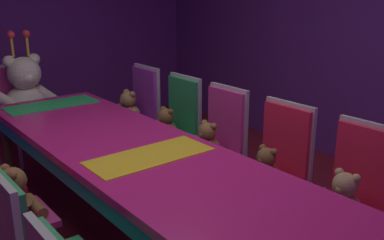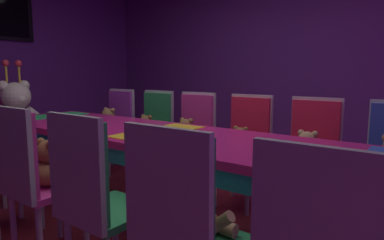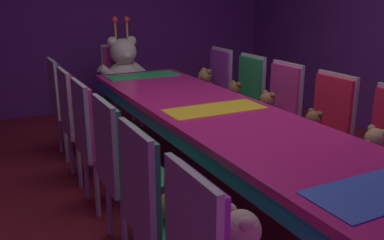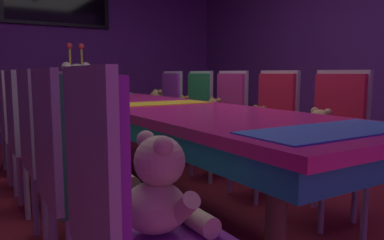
% 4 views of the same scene
% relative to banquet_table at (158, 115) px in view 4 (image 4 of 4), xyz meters
% --- Properties ---
extents(ground_plane, '(7.90, 7.90, 0.00)m').
position_rel_banquet_table_xyz_m(ground_plane, '(0.00, 0.00, -0.66)').
color(ground_plane, maroon).
extents(wall_back, '(5.20, 0.12, 2.80)m').
position_rel_banquet_table_xyz_m(wall_back, '(0.00, 3.20, 0.74)').
color(wall_back, '#59267F').
rests_on(wall_back, ground_plane).
extents(wall_right, '(0.12, 6.40, 2.80)m').
position_rel_banquet_table_xyz_m(wall_right, '(2.60, 0.00, 0.74)').
color(wall_right, '#59267F').
rests_on(wall_right, ground_plane).
extents(banquet_table, '(0.90, 3.60, 0.75)m').
position_rel_banquet_table_xyz_m(banquet_table, '(0.00, 0.00, 0.00)').
color(banquet_table, '#C61E72').
rests_on(banquet_table, ground_plane).
extents(chair_left_0, '(0.42, 0.41, 0.98)m').
position_rel_banquet_table_xyz_m(chair_left_0, '(-0.86, -1.46, -0.06)').
color(chair_left_0, purple).
rests_on(chair_left_0, ground_plane).
extents(teddy_left_0, '(0.27, 0.34, 0.32)m').
position_rel_banquet_table_xyz_m(teddy_left_0, '(-0.72, -1.46, -0.06)').
color(teddy_left_0, beige).
rests_on(teddy_left_0, chair_left_0).
extents(chair_left_1, '(0.42, 0.41, 0.98)m').
position_rel_banquet_table_xyz_m(chair_left_1, '(-0.87, -0.90, -0.06)').
color(chair_left_1, '#268C4C').
rests_on(chair_left_1, ground_plane).
extents(teddy_left_1, '(0.24, 0.32, 0.30)m').
position_rel_banquet_table_xyz_m(teddy_left_1, '(-0.73, -0.90, -0.07)').
color(teddy_left_1, tan).
rests_on(teddy_left_1, chair_left_1).
extents(chair_left_2, '(0.42, 0.41, 0.98)m').
position_rel_banquet_table_xyz_m(chair_left_2, '(-0.86, -0.31, -0.06)').
color(chair_left_2, '#268C4C').
rests_on(chair_left_2, ground_plane).
extents(chair_left_3, '(0.42, 0.41, 0.98)m').
position_rel_banquet_table_xyz_m(chair_left_3, '(-0.87, 0.29, -0.06)').
color(chair_left_3, '#CC338C').
rests_on(chair_left_3, ground_plane).
extents(teddy_left_3, '(0.25, 0.33, 0.31)m').
position_rel_banquet_table_xyz_m(teddy_left_3, '(-0.72, 0.29, -0.07)').
color(teddy_left_3, brown).
rests_on(teddy_left_3, chair_left_3).
extents(chair_left_4, '(0.42, 0.41, 0.98)m').
position_rel_banquet_table_xyz_m(chair_left_4, '(-0.87, 0.84, -0.06)').
color(chair_left_4, red).
rests_on(chair_left_4, ground_plane).
extents(teddy_left_4, '(0.25, 0.33, 0.31)m').
position_rel_banquet_table_xyz_m(teddy_left_4, '(-0.73, 0.84, -0.07)').
color(teddy_left_4, '#9E7247').
rests_on(teddy_left_4, chair_left_4).
extents(chair_left_5, '(0.42, 0.41, 0.98)m').
position_rel_banquet_table_xyz_m(chair_left_5, '(-0.86, 1.47, -0.06)').
color(chair_left_5, '#2D47B2').
rests_on(chair_left_5, ground_plane).
extents(chair_right_1, '(0.42, 0.41, 0.98)m').
position_rel_banquet_table_xyz_m(chair_right_1, '(0.85, -0.88, -0.06)').
color(chair_right_1, red).
rests_on(chair_right_1, ground_plane).
extents(teddy_right_1, '(0.23, 0.30, 0.28)m').
position_rel_banquet_table_xyz_m(teddy_right_1, '(0.71, -0.88, -0.08)').
color(teddy_right_1, tan).
rests_on(teddy_right_1, chair_right_1).
extents(chair_right_2, '(0.42, 0.41, 0.98)m').
position_rel_banquet_table_xyz_m(chair_right_2, '(0.86, -0.29, -0.06)').
color(chair_right_2, red).
rests_on(chair_right_2, ground_plane).
extents(teddy_right_2, '(0.21, 0.27, 0.26)m').
position_rel_banquet_table_xyz_m(teddy_right_2, '(0.71, -0.29, -0.09)').
color(teddy_right_2, brown).
rests_on(teddy_right_2, chair_right_2).
extents(chair_right_3, '(0.42, 0.41, 0.98)m').
position_rel_banquet_table_xyz_m(chair_right_3, '(0.86, 0.32, -0.06)').
color(chair_right_3, '#CC338C').
rests_on(chair_right_3, ground_plane).
extents(teddy_right_3, '(0.23, 0.30, 0.28)m').
position_rel_banquet_table_xyz_m(teddy_right_3, '(0.72, 0.32, -0.08)').
color(teddy_right_3, olive).
rests_on(teddy_right_3, chair_right_3).
extents(chair_right_4, '(0.42, 0.41, 0.98)m').
position_rel_banquet_table_xyz_m(chair_right_4, '(0.86, 0.86, -0.06)').
color(chair_right_4, '#268C4C').
rests_on(chair_right_4, ground_plane).
extents(teddy_right_4, '(0.23, 0.29, 0.27)m').
position_rel_banquet_table_xyz_m(teddy_right_4, '(0.72, 0.86, -0.08)').
color(teddy_right_4, brown).
rests_on(teddy_right_4, chair_right_4).
extents(chair_right_5, '(0.42, 0.41, 0.98)m').
position_rel_banquet_table_xyz_m(chair_right_5, '(0.86, 1.47, -0.06)').
color(chair_right_5, purple).
rests_on(chair_right_5, ground_plane).
extents(teddy_right_5, '(0.26, 0.33, 0.31)m').
position_rel_banquet_table_xyz_m(teddy_right_5, '(0.71, 1.47, -0.06)').
color(teddy_right_5, '#9E7247').
rests_on(teddy_right_5, chair_right_5).
extents(throne_chair, '(0.41, 0.42, 0.98)m').
position_rel_banquet_table_xyz_m(throne_chair, '(0.00, 2.35, -0.06)').
color(throne_chair, '#CC338C').
rests_on(throne_chair, ground_plane).
extents(king_teddy_bear, '(0.68, 0.52, 0.87)m').
position_rel_banquet_table_xyz_m(king_teddy_bear, '(0.00, 2.18, 0.08)').
color(king_teddy_bear, silver).
rests_on(king_teddy_bear, throne_chair).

